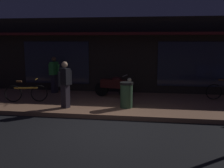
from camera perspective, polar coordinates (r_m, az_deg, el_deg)
ground_plane at (r=7.85m, az=-1.90°, el=-9.71°), size 60.00×60.00×0.00m
sidewalk_slab at (r=10.68m, az=1.04°, el=-4.13°), size 18.00×4.00×0.15m
storefront_building at (r=13.77m, az=2.94°, el=6.17°), size 18.00×3.30×3.60m
motorcycle at (r=11.39m, az=0.46°, el=-0.34°), size 1.68×0.66×0.97m
bicycle_extra at (r=11.07m, az=-17.85°, el=-1.81°), size 1.62×0.51×0.91m
person_photographer at (r=12.57m, az=-12.22°, el=2.11°), size 0.61×0.43×1.67m
person_bystander at (r=9.68m, az=-9.99°, el=0.08°), size 0.44×0.57×1.67m
trash_bin at (r=9.63m, az=3.09°, el=-2.30°), size 0.48×0.48×0.93m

